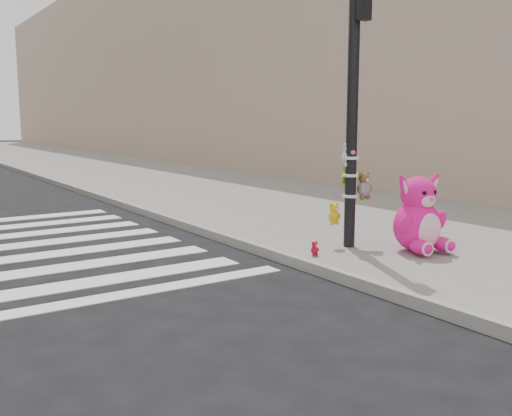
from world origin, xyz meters
TOP-DOWN VIEW (x-y plane):
  - ground at (0.00, 0.00)m, footprint 120.00×120.00m
  - sidewalk_near at (5.00, 10.00)m, footprint 7.00×80.00m
  - curb_edge at (1.55, 10.00)m, footprint 0.12×80.00m
  - bld_near at (10.50, 20.00)m, footprint 5.00×60.00m
  - signal_pole at (2.63, 1.82)m, footprint 0.67×0.50m
  - pink_bunny at (3.20, 1.03)m, footprint 0.80×0.90m
  - red_teddy at (1.80, 1.62)m, footprint 0.14×0.10m

SIDE VIEW (x-z plane):
  - ground at x=0.00m, z-range 0.00..0.00m
  - sidewalk_near at x=5.00m, z-range 0.00..0.14m
  - curb_edge at x=1.55m, z-range -0.01..0.15m
  - red_teddy at x=1.80m, z-range 0.14..0.34m
  - pink_bunny at x=3.20m, z-range 0.04..1.16m
  - signal_pole at x=2.63m, z-range -0.22..3.78m
  - bld_near at x=10.50m, z-range 0.00..10.00m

